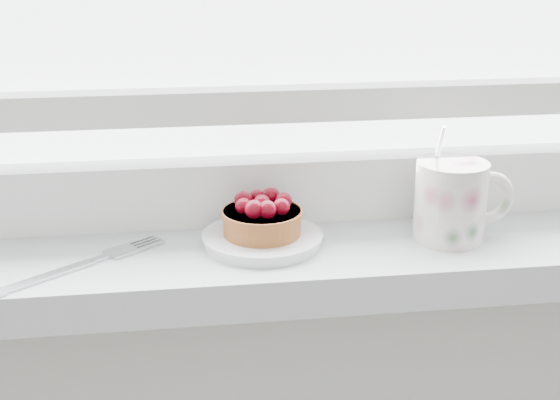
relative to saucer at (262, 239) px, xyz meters
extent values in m
cube|color=silver|center=(0.03, 0.01, -0.03)|extent=(1.60, 0.20, 0.04)
cube|color=white|center=(0.03, 0.08, 0.03)|extent=(1.30, 0.05, 0.07)
cube|color=white|center=(0.03, 0.08, 0.12)|extent=(1.30, 0.04, 0.04)
cylinder|color=white|center=(0.00, 0.00, 0.00)|extent=(0.12, 0.12, 0.01)
cylinder|color=brown|center=(0.00, 0.00, 0.02)|extent=(0.08, 0.08, 0.03)
cylinder|color=brown|center=(0.00, 0.00, 0.03)|extent=(0.08, 0.08, 0.01)
sphere|color=#49060F|center=(0.00, 0.00, 0.04)|extent=(0.02, 0.02, 0.02)
sphere|color=#49060F|center=(0.02, 0.00, 0.04)|extent=(0.02, 0.02, 0.02)
sphere|color=#49060F|center=(0.01, 0.02, 0.04)|extent=(0.02, 0.02, 0.02)
sphere|color=#49060F|center=(0.00, 0.02, 0.04)|extent=(0.02, 0.02, 0.02)
sphere|color=#49060F|center=(-0.02, 0.01, 0.04)|extent=(0.02, 0.02, 0.02)
sphere|color=#49060F|center=(-0.02, 0.00, 0.04)|extent=(0.02, 0.02, 0.02)
sphere|color=#49060F|center=(-0.01, -0.02, 0.04)|extent=(0.02, 0.02, 0.02)
sphere|color=#49060F|center=(0.00, -0.02, 0.04)|extent=(0.02, 0.02, 0.02)
sphere|color=#49060F|center=(0.02, -0.01, 0.04)|extent=(0.02, 0.02, 0.02)
cylinder|color=silver|center=(0.19, -0.01, 0.04)|extent=(0.07, 0.07, 0.08)
cylinder|color=black|center=(0.19, -0.01, 0.07)|extent=(0.06, 0.06, 0.01)
torus|color=silver|center=(0.24, -0.01, 0.04)|extent=(0.06, 0.01, 0.06)
cylinder|color=silver|center=(0.18, 0.01, 0.09)|extent=(0.01, 0.02, 0.05)
cube|color=silver|center=(-0.21, -0.05, 0.00)|extent=(0.09, 0.07, 0.00)
cube|color=silver|center=(-0.16, -0.02, 0.00)|extent=(0.02, 0.02, 0.00)
cube|color=silver|center=(-0.14, 0.00, 0.00)|extent=(0.04, 0.04, 0.00)
cube|color=silver|center=(-0.11, 0.01, 0.00)|extent=(0.03, 0.02, 0.00)
cube|color=silver|center=(-0.12, 0.01, 0.00)|extent=(0.03, 0.02, 0.00)
cube|color=silver|center=(-0.12, 0.02, 0.00)|extent=(0.03, 0.02, 0.00)
cube|color=silver|center=(-0.12, 0.02, 0.00)|extent=(0.03, 0.02, 0.00)
camera|label=1|loc=(-0.09, -0.74, 0.30)|focal=50.00mm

